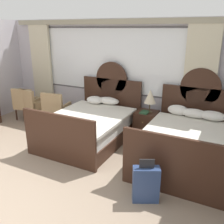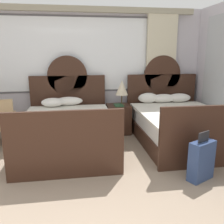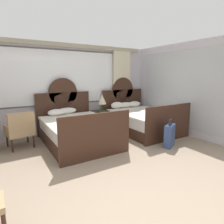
% 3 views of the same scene
% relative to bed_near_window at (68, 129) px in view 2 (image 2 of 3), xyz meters
% --- Properties ---
extents(wall_back_window, '(6.31, 0.22, 2.70)m').
position_rel_bed_near_window_xyz_m(wall_back_window, '(-0.09, 1.18, 1.07)').
color(wall_back_window, silver).
rests_on(wall_back_window, ground_plane).
extents(bed_near_window, '(1.63, 2.25, 1.68)m').
position_rel_bed_near_window_xyz_m(bed_near_window, '(0.00, 0.00, 0.00)').
color(bed_near_window, '#382116').
rests_on(bed_near_window, ground_plane).
extents(bed_near_mirror, '(1.63, 2.25, 1.68)m').
position_rel_bed_near_window_xyz_m(bed_near_mirror, '(2.16, 0.01, 0.01)').
color(bed_near_mirror, '#382116').
rests_on(bed_near_mirror, ground_plane).
extents(nightstand_between_beds, '(0.50, 0.52, 0.63)m').
position_rel_bed_near_window_xyz_m(nightstand_between_beds, '(1.08, 0.74, -0.05)').
color(nightstand_between_beds, '#382116').
rests_on(nightstand_between_beds, ground_plane).
extents(table_lamp_on_nightstand, '(0.27, 0.27, 0.54)m').
position_rel_bed_near_window_xyz_m(table_lamp_on_nightstand, '(1.15, 0.73, 0.64)').
color(table_lamp_on_nightstand, brown).
rests_on(table_lamp_on_nightstand, nightstand_between_beds).
extents(book_on_nightstand, '(0.18, 0.26, 0.03)m').
position_rel_bed_near_window_xyz_m(book_on_nightstand, '(1.07, 0.64, 0.28)').
color(book_on_nightstand, '#285133').
rests_on(book_on_nightstand, nightstand_between_beds).
extents(suitcase_on_floor, '(0.43, 0.33, 0.70)m').
position_rel_bed_near_window_xyz_m(suitcase_on_floor, '(1.86, -1.46, -0.08)').
color(suitcase_on_floor, navy).
rests_on(suitcase_on_floor, ground_plane).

